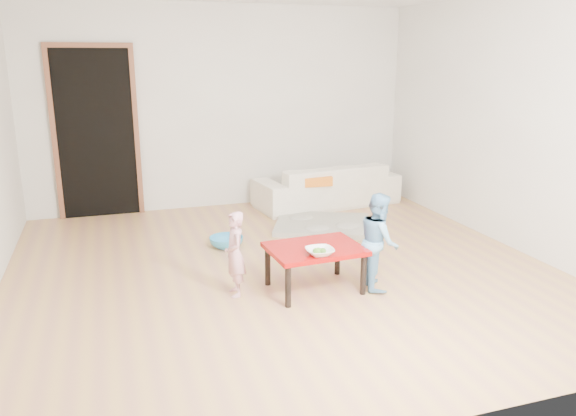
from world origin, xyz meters
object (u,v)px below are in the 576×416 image
bowl (320,252)px  basin (226,242)px  child_pink (235,254)px  sofa (327,185)px  child_blue (379,241)px  red_table (315,268)px

bowl → basin: (-0.46, 1.53, -0.36)m
bowl → child_pink: child_pink is taller
sofa → bowl: bearing=59.8°
child_pink → child_blue: bearing=79.8°
bowl → basin: size_ratio=0.64×
child_blue → child_pink: bearing=95.4°
basin → sofa: bearing=37.7°
bowl → child_blue: child_blue is taller
basin → child_pink: bearing=-98.4°
sofa → red_table: (-1.16, -2.61, -0.08)m
red_table → child_blue: bearing=-11.9°
sofa → child_blue: child_blue is taller
child_blue → basin: (-1.04, 1.44, -0.37)m
red_table → basin: bearing=110.3°
red_table → bowl: bearing=-99.8°
child_pink → basin: child_pink is taller
sofa → basin: 2.11m
child_blue → red_table: bearing=93.7°
red_table → child_blue: size_ratio=0.93×
sofa → child_pink: (-1.84, -2.50, 0.08)m
red_table → bowl: bowl is taller
red_table → bowl: size_ratio=3.44×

